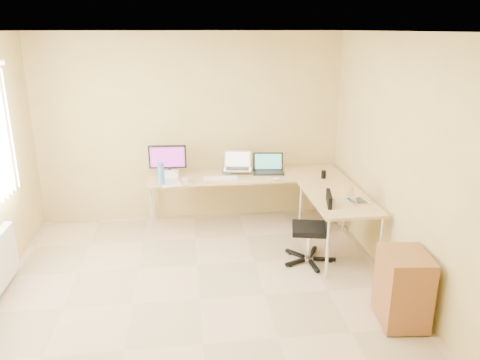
{
  "coord_description": "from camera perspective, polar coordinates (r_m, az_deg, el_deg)",
  "views": [
    {
      "loc": [
        -0.1,
        -4.15,
        2.63
      ],
      "look_at": [
        0.55,
        1.1,
        0.9
      ],
      "focal_mm": 34.87,
      "sensor_mm": 36.0,
      "label": 1
    }
  ],
  "objects": [
    {
      "name": "mug",
      "position": [
        6.0,
        -6.65,
        -0.08
      ],
      "size": [
        0.11,
        0.11,
        0.08
      ],
      "primitive_type": "imported",
      "rotation": [
        0.0,
        0.0,
        0.4
      ],
      "color": "silver",
      "rests_on": "desk_main"
    },
    {
      "name": "laptop_center",
      "position": [
        6.38,
        -0.31,
        2.31
      ],
      "size": [
        0.42,
        0.35,
        0.24
      ],
      "primitive_type": "cube",
      "rotation": [
        0.0,
        0.0,
        -0.16
      ],
      "color": "silver",
      "rests_on": "desk_main"
    },
    {
      "name": "wall_back",
      "position": [
        6.54,
        -6.06,
        6.26
      ],
      "size": [
        4.5,
        0.0,
        4.5
      ],
      "primitive_type": "plane",
      "rotation": [
        1.57,
        0.0,
        0.0
      ],
      "color": "tan",
      "rests_on": "ground"
    },
    {
      "name": "desk_main",
      "position": [
        6.47,
        0.73,
        -2.4
      ],
      "size": [
        2.65,
        0.7,
        0.73
      ],
      "primitive_type": "cube",
      "color": "tan",
      "rests_on": "ground"
    },
    {
      "name": "laptop_black",
      "position": [
        6.4,
        3.52,
        2.01
      ],
      "size": [
        0.45,
        0.35,
        0.26
      ],
      "primitive_type": "cube",
      "rotation": [
        0.0,
        0.0,
        -0.11
      ],
      "color": "black",
      "rests_on": "desk_main"
    },
    {
      "name": "laptop_return",
      "position": [
        5.49,
        14.19,
        -1.64
      ],
      "size": [
        0.32,
        0.26,
        0.2
      ],
      "primitive_type": "cube",
      "rotation": [
        0.0,
        0.0,
        1.68
      ],
      "color": "silver",
      "rests_on": "desk_return"
    },
    {
      "name": "floor",
      "position": [
        4.92,
        -4.96,
        -14.31
      ],
      "size": [
        4.5,
        4.5,
        0.0
      ],
      "primitive_type": "plane",
      "color": "#CEAF8E",
      "rests_on": "ground"
    },
    {
      "name": "black_cup",
      "position": [
        6.27,
        10.19,
        0.67
      ],
      "size": [
        0.08,
        0.08,
        0.11
      ],
      "primitive_type": "cylinder",
      "rotation": [
        0.0,
        0.0,
        -0.24
      ],
      "color": "black",
      "rests_on": "desk_main"
    },
    {
      "name": "papers",
      "position": [
        6.06,
        -8.51,
        -0.34
      ],
      "size": [
        0.3,
        0.38,
        0.01
      ],
      "primitive_type": "cube",
      "rotation": [
        0.0,
        0.0,
        0.19
      ],
      "color": "silver",
      "rests_on": "desk_main"
    },
    {
      "name": "wall_front",
      "position": [
        2.32,
        -3.54,
        -16.81
      ],
      "size": [
        4.5,
        0.0,
        4.5
      ],
      "primitive_type": "plane",
      "rotation": [
        -1.57,
        0.0,
        0.0
      ],
      "color": "tan",
      "rests_on": "ground"
    },
    {
      "name": "water_bottle",
      "position": [
        5.98,
        -9.63,
        0.77
      ],
      "size": [
        0.1,
        0.1,
        0.29
      ],
      "primitive_type": "cylinder",
      "rotation": [
        0.0,
        0.0,
        0.28
      ],
      "color": "#4681BC",
      "rests_on": "desk_main"
    },
    {
      "name": "office_chair",
      "position": [
        5.45,
        8.56,
        -5.12
      ],
      "size": [
        0.62,
        0.62,
        0.87
      ],
      "primitive_type": "cube",
      "rotation": [
        0.0,
        0.0,
        -0.22
      ],
      "color": "black",
      "rests_on": "ground"
    },
    {
      "name": "monitor",
      "position": [
        6.3,
        -8.84,
        2.37
      ],
      "size": [
        0.51,
        0.18,
        0.43
      ],
      "primitive_type": "cube",
      "rotation": [
        0.0,
        0.0,
        -0.04
      ],
      "color": "black",
      "rests_on": "desk_main"
    },
    {
      "name": "cabinet",
      "position": [
        4.64,
        19.32,
        -12.33
      ],
      "size": [
        0.44,
        0.53,
        0.68
      ],
      "primitive_type": "cube",
      "rotation": [
        0.0,
        0.0,
        -0.1
      ],
      "color": "brown",
      "rests_on": "ground"
    },
    {
      "name": "mouse",
      "position": [
        6.12,
        4.47,
        0.14
      ],
      "size": [
        0.12,
        0.09,
        0.04
      ],
      "primitive_type": "ellipsoid",
      "rotation": [
        0.0,
        0.0,
        0.33
      ],
      "color": "silver",
      "rests_on": "desk_main"
    },
    {
      "name": "desk_return",
      "position": [
        5.78,
        11.76,
        -5.38
      ],
      "size": [
        0.7,
        1.3,
        0.73
      ],
      "primitive_type": "cube",
      "color": "tan",
      "rests_on": "ground"
    },
    {
      "name": "white_box",
      "position": [
        6.33,
        -8.6,
        0.82
      ],
      "size": [
        0.26,
        0.2,
        0.09
      ],
      "primitive_type": "cube",
      "rotation": [
        0.0,
        0.0,
        -0.14
      ],
      "color": "white",
      "rests_on": "desk_main"
    },
    {
      "name": "wall_right",
      "position": [
        4.88,
        20.04,
        1.18
      ],
      "size": [
        0.0,
        4.5,
        4.5
      ],
      "primitive_type": "plane",
      "rotation": [
        1.57,
        0.0,
        -1.57
      ],
      "color": "tan",
      "rests_on": "ground"
    },
    {
      "name": "cd_stack",
      "position": [
        6.01,
        -5.96,
        -0.28
      ],
      "size": [
        0.15,
        0.15,
        0.03
      ],
      "primitive_type": "cylinder",
      "rotation": [
        0.0,
        0.0,
        -0.26
      ],
      "color": "white",
      "rests_on": "desk_main"
    },
    {
      "name": "ceiling",
      "position": [
        4.15,
        -5.97,
        17.61
      ],
      "size": [
        4.5,
        4.5,
        0.0
      ],
      "primitive_type": "plane",
      "rotation": [
        3.14,
        0.0,
        0.0
      ],
      "color": "white",
      "rests_on": "ground"
    },
    {
      "name": "desk_fan",
      "position": [
        6.45,
        -9.46,
        2.09
      ],
      "size": [
        0.25,
        0.25,
        0.3
      ],
      "primitive_type": "cylinder",
      "rotation": [
        0.0,
        0.0,
        0.09
      ],
      "color": "white",
      "rests_on": "desk_main"
    },
    {
      "name": "book_stack",
      "position": [
        6.51,
        -1.13,
        1.33
      ],
      "size": [
        0.26,
        0.31,
        0.04
      ],
      "primitive_type": "cube",
      "rotation": [
        0.0,
        0.0,
        -0.35
      ],
      "color": "#236462",
      "rests_on": "desk_main"
    },
    {
      "name": "keyboard",
      "position": [
        6.16,
        -2.42,
        0.21
      ],
      "size": [
        0.45,
        0.14,
        0.02
      ],
      "primitive_type": "cube",
      "rotation": [
        0.0,
        0.0,
        -0.04
      ],
      "color": "white",
      "rests_on": "desk_main"
    }
  ]
}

